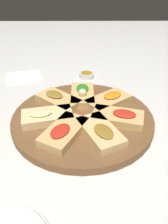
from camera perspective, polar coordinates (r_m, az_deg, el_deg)
name	(u,v)px	position (r m, az deg, el deg)	size (l,w,h in m)	color
ground_plane	(84,121)	(0.67, 0.00, -2.49)	(3.00, 3.00, 0.00)	silver
serving_board	(84,118)	(0.67, 0.00, -1.68)	(0.42, 0.42, 0.02)	brown
focaccia_slice_0	(65,132)	(0.58, -4.87, -5.10)	(0.14, 0.16, 0.03)	tan
focaccia_slice_1	(102,132)	(0.58, 4.67, -5.17)	(0.13, 0.16, 0.03)	#DBB775
focaccia_slice_2	(120,117)	(0.64, 9.28, -1.27)	(0.16, 0.11, 0.03)	tan
focaccia_slice_3	(110,101)	(0.71, 6.78, 3.00)	(0.16, 0.15, 0.03)	tan
focaccia_slice_4	(84,94)	(0.74, -0.09, 4.66)	(0.08, 0.15, 0.04)	tan
focaccia_slice_5	(59,100)	(0.71, -6.47, 3.18)	(0.16, 0.15, 0.03)	tan
focaccia_slice_6	(48,116)	(0.64, -9.31, -1.09)	(0.16, 0.11, 0.03)	#E5C689
napkin_stack	(25,77)	(0.98, -15.15, 8.93)	(0.14, 0.12, 0.01)	white
dipping_bowl	(88,75)	(0.94, 0.94, 9.60)	(0.06, 0.06, 0.02)	silver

